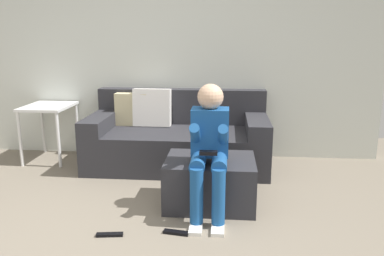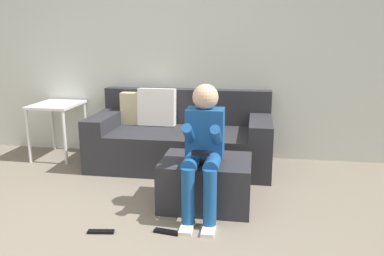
{
  "view_description": "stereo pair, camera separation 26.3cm",
  "coord_description": "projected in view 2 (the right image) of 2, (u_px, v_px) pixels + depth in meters",
  "views": [
    {
      "loc": [
        0.79,
        -2.41,
        1.47
      ],
      "look_at": [
        0.45,
        1.37,
        0.57
      ],
      "focal_mm": 36.88,
      "sensor_mm": 36.0,
      "label": 1
    },
    {
      "loc": [
        1.05,
        -2.37,
        1.47
      ],
      "look_at": [
        0.45,
        1.37,
        0.57
      ],
      "focal_mm": 36.88,
      "sensor_mm": 36.0,
      "label": 2
    }
  ],
  "objects": [
    {
      "name": "remote_by_storage_bin",
      "position": [
        101.0,
        232.0,
        3.0
      ],
      "size": [
        0.2,
        0.07,
        0.02
      ],
      "primitive_type": "cube",
      "rotation": [
        0.0,
        0.0,
        0.14
      ],
      "color": "black",
      "rests_on": "ground_plane"
    },
    {
      "name": "remote_near_ottoman",
      "position": [
        167.0,
        232.0,
        3.0
      ],
      "size": [
        0.2,
        0.08,
        0.02
      ],
      "primitive_type": "cube",
      "rotation": [
        0.0,
        0.0,
        -0.16
      ],
      "color": "black",
      "rests_on": "ground_plane"
    },
    {
      "name": "wall_back",
      "position": [
        169.0,
        56.0,
        4.81
      ],
      "size": [
        5.23,
        0.1,
        2.45
      ],
      "primitive_type": "cube",
      "color": "silver",
      "rests_on": "ground_plane"
    },
    {
      "name": "couch_sectional",
      "position": [
        181.0,
        139.0,
        4.54
      ],
      "size": [
        2.01,
        0.95,
        0.87
      ],
      "color": "#2D2D33",
      "rests_on": "ground_plane"
    },
    {
      "name": "side_table",
      "position": [
        57.0,
        112.0,
        4.79
      ],
      "size": [
        0.51,
        0.63,
        0.66
      ],
      "color": "white",
      "rests_on": "ground_plane"
    },
    {
      "name": "person_seated",
      "position": [
        203.0,
        144.0,
        3.2
      ],
      "size": [
        0.31,
        0.64,
        1.09
      ],
      "color": "#194C8C",
      "rests_on": "ground_plane"
    },
    {
      "name": "ground_plane",
      "position": [
        99.0,
        249.0,
        2.78
      ],
      "size": [
        6.79,
        6.79,
        0.0
      ],
      "primitive_type": "plane",
      "color": "slate"
    },
    {
      "name": "ottoman",
      "position": [
        206.0,
        182.0,
        3.47
      ],
      "size": [
        0.78,
        0.61,
        0.42
      ],
      "primitive_type": "cube",
      "color": "#2D2D33",
      "rests_on": "ground_plane"
    }
  ]
}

